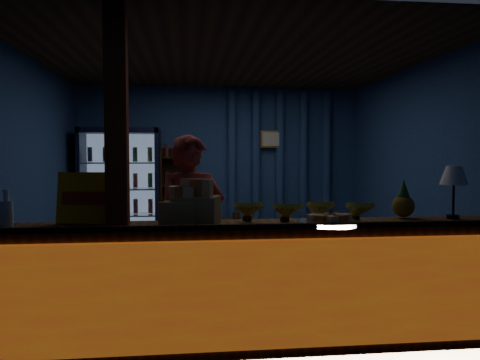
# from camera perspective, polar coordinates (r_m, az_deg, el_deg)

# --- Properties ---
(ground) EXTENTS (4.60, 4.60, 0.00)m
(ground) POSITION_cam_1_polar(r_m,az_deg,el_deg) (5.71, -0.94, -12.06)
(ground) COLOR #515154
(ground) RESTS_ON ground
(room_walls) EXTENTS (4.60, 4.60, 4.60)m
(room_walls) POSITION_cam_1_polar(r_m,az_deg,el_deg) (5.51, -0.96, 3.90)
(room_walls) COLOR navy
(room_walls) RESTS_ON ground
(counter) EXTENTS (4.40, 0.57, 0.99)m
(counter) POSITION_cam_1_polar(r_m,az_deg,el_deg) (3.75, 1.92, -12.55)
(counter) COLOR brown
(counter) RESTS_ON ground
(support_post) EXTENTS (0.16, 0.16, 2.60)m
(support_post) POSITION_cam_1_polar(r_m,az_deg,el_deg) (3.63, -14.71, 0.02)
(support_post) COLOR maroon
(support_post) RESTS_ON ground
(beverage_cooler) EXTENTS (1.20, 0.62, 1.90)m
(beverage_cooler) POSITION_cam_1_polar(r_m,az_deg,el_deg) (7.50, -14.28, -1.29)
(beverage_cooler) COLOR black
(beverage_cooler) RESTS_ON ground
(bottle_shelf) EXTENTS (0.50, 0.28, 1.60)m
(bottle_shelf) POSITION_cam_1_polar(r_m,az_deg,el_deg) (7.58, -7.73, -2.24)
(bottle_shelf) COLOR #31200F
(bottle_shelf) RESTS_ON ground
(curtain_folds) EXTENTS (1.74, 0.14, 2.50)m
(curtain_folds) POSITION_cam_1_polar(r_m,az_deg,el_deg) (7.78, 4.87, 1.64)
(curtain_folds) COLOR navy
(curtain_folds) RESTS_ON room_walls
(framed_picture) EXTENTS (0.36, 0.04, 0.28)m
(framed_picture) POSITION_cam_1_polar(r_m,az_deg,el_deg) (7.71, 3.86, 4.98)
(framed_picture) COLOR gold
(framed_picture) RESTS_ON room_walls
(shopkeeper) EXTENTS (0.65, 0.47, 1.67)m
(shopkeeper) POSITION_cam_1_polar(r_m,az_deg,el_deg) (4.15, -6.02, -6.02)
(shopkeeper) COLOR maroon
(shopkeeper) RESTS_ON ground
(green_chair) EXTENTS (0.68, 0.70, 0.54)m
(green_chair) POSITION_cam_1_polar(r_m,az_deg,el_deg) (7.04, 4.93, -6.95)
(green_chair) COLOR #53A66C
(green_chair) RESTS_ON ground
(side_table) EXTENTS (0.61, 0.47, 0.63)m
(side_table) POSITION_cam_1_polar(r_m,az_deg,el_deg) (7.09, -0.47, -6.88)
(side_table) COLOR #31200F
(side_table) RESTS_ON ground
(yellow_sign) EXTENTS (0.51, 0.16, 0.40)m
(yellow_sign) POSITION_cam_1_polar(r_m,az_deg,el_deg) (3.84, -17.88, -2.09)
(yellow_sign) COLOR #FFB70D
(yellow_sign) RESTS_ON counter
(snack_box_left) EXTENTS (0.39, 0.35, 0.35)m
(snack_box_left) POSITION_cam_1_polar(r_m,az_deg,el_deg) (3.67, -5.28, -3.39)
(snack_box_left) COLOR #A48A4F
(snack_box_left) RESTS_ON counter
(snack_box_centre) EXTENTS (0.35, 0.32, 0.30)m
(snack_box_centre) POSITION_cam_1_polar(r_m,az_deg,el_deg) (3.63, -7.16, -3.79)
(snack_box_centre) COLOR #A48A4F
(snack_box_centre) RESTS_ON counter
(pastry_tray) EXTENTS (0.50, 0.50, 0.08)m
(pastry_tray) POSITION_cam_1_polar(r_m,az_deg,el_deg) (3.68, 10.80, -4.94)
(pastry_tray) COLOR silver
(pastry_tray) RESTS_ON counter
(banana_bunches) EXTENTS (1.14, 0.32, 0.18)m
(banana_bunches) POSITION_cam_1_polar(r_m,az_deg,el_deg) (3.82, 7.61, -3.66)
(banana_bunches) COLOR gold
(banana_bunches) RESTS_ON counter
(table_lamp) EXTENTS (0.23, 0.23, 0.45)m
(table_lamp) POSITION_cam_1_polar(r_m,az_deg,el_deg) (4.30, 24.62, 0.29)
(table_lamp) COLOR black
(table_lamp) RESTS_ON counter
(pineapple) EXTENTS (0.19, 0.19, 0.32)m
(pineapple) POSITION_cam_1_polar(r_m,az_deg,el_deg) (4.20, 19.28, -2.61)
(pineapple) COLOR olive
(pineapple) RESTS_ON counter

